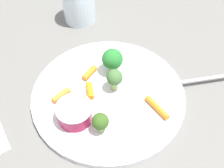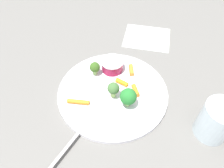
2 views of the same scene
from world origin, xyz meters
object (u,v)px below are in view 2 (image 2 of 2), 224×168
Objects in this scene: sauce_cup at (112,65)px; carrot_stick_2 at (78,102)px; carrot_stick_0 at (136,90)px; carrot_stick_3 at (131,70)px; broccoli_floret_1 at (128,97)px; drinking_glass at (216,121)px; carrot_stick_1 at (122,82)px; fork at (77,135)px; plate at (113,92)px; broccoli_floret_0 at (113,89)px; napkin at (147,37)px; broccoli_floret_2 at (95,68)px.

sauce_cup is 0.15m from carrot_stick_2.
carrot_stick_0 is 0.97× the size of carrot_stick_3.
sauce_cup is at bearing 12.05° from broccoli_floret_1.
sauce_cup is at bearing 31.07° from carrot_stick_0.
carrot_stick_1 is at bearing 50.75° from drinking_glass.
fork is at bearing 126.42° from carrot_stick_0.
broccoli_floret_0 reaches higher than plate.
fork reaches higher than plate.
carrot_stick_3 is at bearing 0.07° from carrot_stick_0.
sauce_cup is at bearing 138.45° from napkin.
carrot_stick_2 is (-0.02, 0.15, -0.00)m from carrot_stick_0.
carrot_stick_0 is 0.15m from carrot_stick_2.
carrot_stick_2 is at bearing 71.93° from drinking_glass.
carrot_stick_2 is 0.35× the size of fork.
napkin is at bearing -33.43° from fork.
broccoli_floret_0 is at bearing 97.76° from carrot_stick_0.
fork is at bearing 165.33° from broccoli_floret_2.
carrot_stick_1 is 0.63× the size of carrot_stick_2.
broccoli_floret_1 is at bearing 145.77° from carrot_stick_0.
carrot_stick_2 is 0.37× the size of napkin.
broccoli_floret_1 is 0.13m from carrot_stick_2.
carrot_stick_3 is (-0.00, -0.10, -0.02)m from broccoli_floret_2.
carrot_stick_3 is (0.10, -0.15, 0.00)m from carrot_stick_2.
drinking_glass is (-0.16, -0.19, 0.03)m from carrot_stick_1.
plate is 5.20× the size of carrot_stick_2.
drinking_glass reaches higher than plate.
plate is at bearing 81.25° from carrot_stick_0.
drinking_glass is (-0.22, -0.21, 0.02)m from sauce_cup.
drinking_glass is at bearing -108.07° from carrot_stick_2.
broccoli_floret_2 is at bearing 52.53° from drinking_glass.
broccoli_floret_2 reaches higher than carrot_stick_0.
broccoli_floret_1 is 0.98× the size of carrot_stick_2.
carrot_stick_3 is (0.12, -0.03, -0.03)m from broccoli_floret_1.
carrot_stick_0 reaches higher than fork.
carrot_stick_2 is (-0.06, 0.12, -0.00)m from carrot_stick_1.
fork is at bearing 138.72° from broccoli_floret_0.
broccoli_floret_2 is (0.07, 0.04, 0.03)m from plate.
napkin is (0.15, -0.14, -0.03)m from sauce_cup.
carrot_stick_0 and carrot_stick_1 have the same top height.
broccoli_floret_2 is 0.43× the size of drinking_glass.
napkin is at bearing -41.12° from carrot_stick_2.
napkin is at bearing 11.69° from drinking_glass.
carrot_stick_2 is 1.50× the size of carrot_stick_3.
napkin is at bearing -26.02° from carrot_stick_3.
carrot_stick_0 is at bearing -34.23° from broccoli_floret_1.
fork is 0.32m from drinking_glass.
broccoli_floret_2 reaches higher than napkin.
carrot_stick_0 and carrot_stick_3 have the same top height.
carrot_stick_1 and carrot_stick_3 have the same top height.
carrot_stick_3 is 0.24× the size of napkin.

